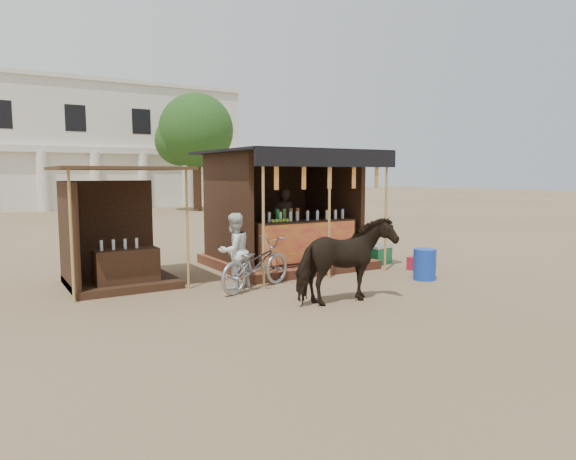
{
  "coord_description": "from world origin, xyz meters",
  "views": [
    {
      "loc": [
        -5.41,
        -7.3,
        2.25
      ],
      "look_at": [
        0.0,
        1.6,
        1.1
      ],
      "focal_mm": 32.0,
      "sensor_mm": 36.0,
      "label": 1
    }
  ],
  "objects": [
    {
      "name": "ground",
      "position": [
        0.0,
        0.0,
        0.0
      ],
      "size": [
        120.0,
        120.0,
        0.0
      ],
      "primitive_type": "plane",
      "color": "#846B4C",
      "rests_on": "ground"
    },
    {
      "name": "main_stall",
      "position": [
        1.0,
        3.36,
        1.02
      ],
      "size": [
        3.6,
        3.61,
        2.78
      ],
      "color": "brown",
      "rests_on": "ground"
    },
    {
      "name": "secondary_stall",
      "position": [
        -3.17,
        3.24,
        0.85
      ],
      "size": [
        2.4,
        2.4,
        2.38
      ],
      "color": "#3A2215",
      "rests_on": "ground"
    },
    {
      "name": "cow",
      "position": [
        -0.03,
        -0.35,
        0.75
      ],
      "size": [
        1.78,
        0.82,
        1.5
      ],
      "primitive_type": "imported",
      "rotation": [
        0.0,
        0.0,
        1.56
      ],
      "color": "black",
      "rests_on": "ground"
    },
    {
      "name": "motorbike",
      "position": [
        -0.84,
        1.43,
        0.5
      ],
      "size": [
        2.01,
        1.31,
        1.0
      ],
      "primitive_type": "imported",
      "rotation": [
        0.0,
        0.0,
        1.94
      ],
      "color": "#92939A",
      "rests_on": "ground"
    },
    {
      "name": "bystander",
      "position": [
        -1.17,
        1.7,
        0.74
      ],
      "size": [
        0.84,
        0.73,
        1.49
      ],
      "primitive_type": "imported",
      "rotation": [
        0.0,
        0.0,
        3.4
      ],
      "color": "silver",
      "rests_on": "ground"
    },
    {
      "name": "blue_barrel",
      "position": [
        2.65,
        0.37,
        0.33
      ],
      "size": [
        0.48,
        0.48,
        0.66
      ],
      "primitive_type": "cylinder",
      "rotation": [
        0.0,
        0.0,
        -0.02
      ],
      "color": "#163BAC",
      "rests_on": "ground"
    },
    {
      "name": "red_crate",
      "position": [
        3.38,
        1.26,
        0.15
      ],
      "size": [
        0.51,
        0.52,
        0.3
      ],
      "primitive_type": "cube",
      "rotation": [
        0.0,
        0.0,
        0.32
      ],
      "color": "maroon",
      "rests_on": "ground"
    },
    {
      "name": "cooler",
      "position": [
        3.15,
        2.41,
        0.23
      ],
      "size": [
        0.72,
        0.58,
        0.46
      ],
      "color": "#197340",
      "rests_on": "ground"
    },
    {
      "name": "background_building",
      "position": [
        -2.0,
        29.94,
        3.98
      ],
      "size": [
        26.0,
        7.45,
        8.18
      ],
      "color": "silver",
      "rests_on": "ground"
    },
    {
      "name": "tree",
      "position": [
        5.81,
        22.14,
        4.63
      ],
      "size": [
        4.5,
        4.4,
        7.0
      ],
      "color": "#382314",
      "rests_on": "ground"
    }
  ]
}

